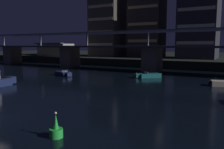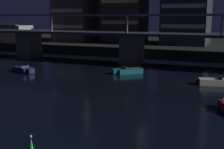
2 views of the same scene
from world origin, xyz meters
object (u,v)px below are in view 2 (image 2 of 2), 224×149
river_bridge (132,42)px  waterfront_pavilion (9,33)px  tower_west_low (79,3)px  speedboat_near_right (24,70)px  speedboat_mid_right (128,71)px  speedboat_far_left (216,82)px

river_bridge → waterfront_pavilion: river_bridge is taller
tower_west_low → speedboat_near_right: bearing=-74.5°
waterfront_pavilion → speedboat_mid_right: (42.60, -21.08, -4.02)m
waterfront_pavilion → speedboat_far_left: (56.06, -24.30, -4.02)m
tower_west_low → waterfront_pavilion: tower_west_low is taller
river_bridge → waterfront_pavilion: bearing=163.4°
waterfront_pavilion → speedboat_far_left: 61.24m
waterfront_pavilion → speedboat_near_right: (26.46, -26.68, -4.02)m
tower_west_low → waterfront_pavilion: (-16.08, -10.75, -8.34)m
speedboat_mid_right → speedboat_far_left: 13.84m
river_bridge → tower_west_low: size_ratio=4.72×
speedboat_mid_right → speedboat_far_left: bearing=-13.4°
tower_west_low → speedboat_near_right: (10.39, -37.43, -12.37)m
waterfront_pavilion → tower_west_low: bearing=33.8°
river_bridge → speedboat_mid_right: river_bridge is taller
speedboat_near_right → waterfront_pavilion: bearing=134.8°
river_bridge → speedboat_far_left: size_ratio=19.54×
river_bridge → tower_west_low: bearing=136.5°
tower_west_low → speedboat_mid_right: 43.24m
tower_west_low → waterfront_pavilion: size_ratio=1.73×
speedboat_near_right → speedboat_mid_right: size_ratio=1.11×
river_bridge → tower_west_low: (-23.88, 22.66, 8.62)m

